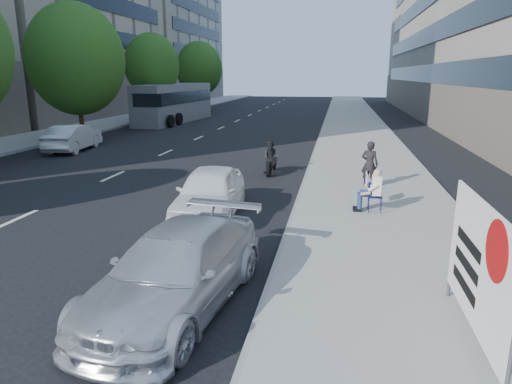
% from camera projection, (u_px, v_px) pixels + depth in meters
% --- Properties ---
extents(ground, '(160.00, 160.00, 0.00)m').
position_uv_depth(ground, '(212.00, 263.00, 10.26)').
color(ground, black).
rests_on(ground, ground).
extents(near_sidewalk, '(5.00, 120.00, 0.15)m').
position_uv_depth(near_sidewalk, '(359.00, 141.00, 28.61)').
color(near_sidewalk, gray).
rests_on(near_sidewalk, ground).
extents(far_sidewalk, '(4.50, 120.00, 0.15)m').
position_uv_depth(far_sidewalk, '(59.00, 133.00, 32.17)').
color(far_sidewalk, gray).
rests_on(far_sidewalk, ground).
extents(far_bldg_north, '(22.00, 28.00, 28.00)m').
position_uv_depth(far_bldg_north, '(131.00, 9.00, 70.99)').
color(far_bldg_north, '#BAAB8B').
rests_on(far_bldg_north, ground).
extents(tree_far_c, '(6.00, 6.00, 8.47)m').
position_uv_depth(tree_far_c, '(76.00, 60.00, 28.51)').
color(tree_far_c, '#382616').
rests_on(tree_far_c, ground).
extents(tree_far_d, '(4.80, 4.80, 7.65)m').
position_uv_depth(tree_far_d, '(152.00, 65.00, 39.98)').
color(tree_far_d, '#382616').
rests_on(tree_far_d, ground).
extents(tree_far_e, '(5.40, 5.40, 7.89)m').
position_uv_depth(tree_far_e, '(199.00, 69.00, 53.34)').
color(tree_far_e, '#382616').
rests_on(tree_far_e, ground).
extents(seated_protester, '(0.83, 1.12, 1.31)m').
position_uv_depth(seated_protester, '(372.00, 188.00, 13.48)').
color(seated_protester, navy).
rests_on(seated_protester, near_sidewalk).
extents(pedestrian_woman, '(0.71, 0.58, 1.67)m').
position_uv_depth(pedestrian_woman, '(370.00, 164.00, 16.43)').
color(pedestrian_woman, black).
rests_on(pedestrian_woman, near_sidewalk).
extents(protest_banner, '(0.08, 3.06, 2.20)m').
position_uv_depth(protest_banner, '(478.00, 266.00, 6.68)').
color(protest_banner, '#4C4C4C').
rests_on(protest_banner, near_sidewalk).
extents(parked_sedan, '(2.64, 5.13, 1.42)m').
position_uv_depth(parked_sedan, '(177.00, 270.00, 8.19)').
color(parked_sedan, silver).
rests_on(parked_sedan, ground).
extents(white_sedan_near, '(2.05, 4.44, 1.47)m').
position_uv_depth(white_sedan_near, '(210.00, 192.00, 13.49)').
color(white_sedan_near, white).
rests_on(white_sedan_near, ground).
extents(white_sedan_mid, '(2.03, 4.56, 1.45)m').
position_uv_depth(white_sedan_mid, '(73.00, 138.00, 25.25)').
color(white_sedan_mid, silver).
rests_on(white_sedan_mid, ground).
extents(motorcycle, '(0.72, 2.05, 1.42)m').
position_uv_depth(motorcycle, '(271.00, 159.00, 19.36)').
color(motorcycle, black).
rests_on(motorcycle, ground).
extents(bus, '(3.33, 12.19, 3.30)m').
position_uv_depth(bus, '(175.00, 103.00, 40.54)').
color(bus, slate).
rests_on(bus, ground).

